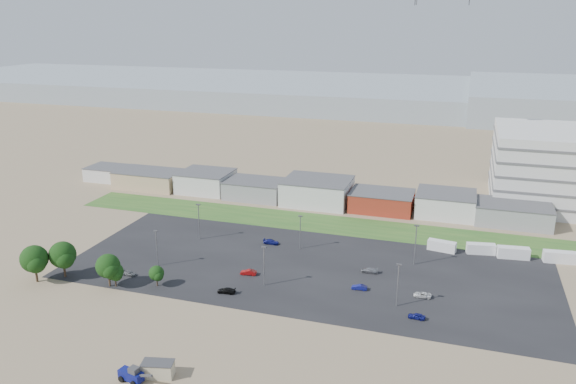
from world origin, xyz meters
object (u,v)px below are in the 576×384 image
at_px(parked_car_10, 129,273).
at_px(parked_car_12, 369,270).
at_px(parked_car_4, 248,272).
at_px(portable_shed, 158,369).
at_px(parked_car_3, 226,291).
at_px(parked_car_0, 422,295).
at_px(box_trailer_a, 442,246).
at_px(parked_car_2, 417,316).
at_px(tree_far_left, 35,262).
at_px(telehandler, 131,374).
at_px(parked_car_6, 271,242).
at_px(parked_car_1, 359,287).

relative_size(parked_car_10, parked_car_12, 0.88).
bearing_deg(parked_car_4, portable_shed, -7.92).
height_order(portable_shed, parked_car_4, portable_shed).
bearing_deg(parked_car_3, parked_car_0, 100.23).
relative_size(box_trailer_a, parked_car_4, 1.85).
height_order(parked_car_0, parked_car_3, parked_car_3).
distance_m(parked_car_0, parked_car_4, 41.59).
bearing_deg(portable_shed, parked_car_2, 26.31).
bearing_deg(parked_car_0, parked_car_2, -3.62).
bearing_deg(parked_car_3, portable_shed, -2.86).
relative_size(parked_car_4, parked_car_10, 1.07).
bearing_deg(box_trailer_a, tree_far_left, -142.10).
height_order(portable_shed, parked_car_12, portable_shed).
height_order(box_trailer_a, parked_car_10, box_trailer_a).
bearing_deg(parked_car_4, telehandler, -12.59).
distance_m(parked_car_3, parked_car_4, 10.50).
xyz_separation_m(parked_car_4, parked_car_10, (-27.67, -9.16, -0.12)).
height_order(portable_shed, box_trailer_a, portable_shed).
bearing_deg(parked_car_4, parked_car_0, 83.95).
bearing_deg(parked_car_0, parked_car_6, -115.64).
relative_size(telehandler, parked_car_0, 1.81).
bearing_deg(parked_car_6, parked_car_10, 136.35).
relative_size(box_trailer_a, parked_car_3, 1.75).
xyz_separation_m(parked_car_2, parked_car_12, (-13.31, 19.11, 0.00)).
bearing_deg(telehandler, parked_car_12, 71.26).
xyz_separation_m(parked_car_6, parked_car_12, (29.16, -9.88, -0.03)).
distance_m(tree_far_left, parked_car_4, 50.55).
relative_size(box_trailer_a, parked_car_2, 2.06).
bearing_deg(parked_car_6, tree_far_left, 129.01).
distance_m(parked_car_1, parked_car_2, 16.78).
relative_size(parked_car_0, parked_car_2, 1.11).
height_order(telehandler, parked_car_3, telehandler).
xyz_separation_m(parked_car_10, parked_car_12, (55.61, 19.44, 0.07)).
height_order(portable_shed, parked_car_2, portable_shed).
height_order(telehandler, parked_car_1, telehandler).
relative_size(parked_car_3, parked_car_10, 1.14).
height_order(telehandler, parked_car_4, telehandler).
distance_m(portable_shed, parked_car_12, 59.94).
height_order(parked_car_1, parked_car_10, parked_car_1).
xyz_separation_m(tree_far_left, parked_car_4, (46.70, 18.83, -4.52)).
bearing_deg(box_trailer_a, portable_shed, -111.66).
xyz_separation_m(box_trailer_a, parked_car_4, (-44.21, -29.75, -0.73)).
xyz_separation_m(parked_car_4, parked_car_6, (-1.22, 20.16, -0.02)).
bearing_deg(parked_car_2, parked_car_1, -120.20).
height_order(parked_car_6, parked_car_12, parked_car_6).
bearing_deg(telehandler, parked_car_6, 98.69).
height_order(parked_car_0, parked_car_4, parked_car_4).
relative_size(portable_shed, tree_far_left, 0.54).
relative_size(parked_car_2, parked_car_10, 0.96).
bearing_deg(portable_shed, parked_car_0, 33.54).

